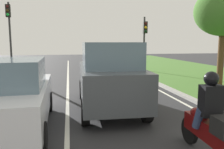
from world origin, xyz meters
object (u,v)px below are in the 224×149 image
car_suv_ahead (109,75)px  traffic_light_near_right (145,35)px  tree_roadside_near (224,12)px  rider_person (210,100)px  traffic_light_overhead_left (9,25)px  car_sedan_left_lane (12,96)px  motorcycle (210,132)px

car_suv_ahead → traffic_light_near_right: (4.50, 9.72, 1.63)m
car_suv_ahead → tree_roadside_near: tree_roadside_near is taller
rider_person → tree_roadside_near: (5.13, 6.86, 2.61)m
traffic_light_near_right → traffic_light_overhead_left: 10.09m
car_sedan_left_lane → traffic_light_near_right: (7.29, 11.17, 1.88)m
tree_roadside_near → rider_person: bearing=-126.8°
motorcycle → car_sedan_left_lane: bearing=151.4°
tree_roadside_near → car_sedan_left_lane: bearing=-153.7°
motorcycle → rider_person: (0.00, 0.05, 0.62)m
rider_person → tree_roadside_near: size_ratio=0.23×
rider_person → traffic_light_overhead_left: size_ratio=0.23×
car_suv_ahead → rider_person: (1.31, -3.76, 0.02)m
traffic_light_overhead_left → motorcycle: bearing=-64.5°
car_sedan_left_lane → traffic_light_near_right: traffic_light_near_right is taller
car_suv_ahead → rider_person: car_suv_ahead is taller
car_sedan_left_lane → traffic_light_overhead_left: traffic_light_overhead_left is taller
car_suv_ahead → motorcycle: car_suv_ahead is taller
car_suv_ahead → tree_roadside_near: size_ratio=0.90×
rider_person → car_suv_ahead: bearing=110.5°
traffic_light_near_right → traffic_light_overhead_left: size_ratio=0.82×
traffic_light_near_right → tree_roadside_near: (1.94, -6.61, 1.01)m
rider_person → tree_roadside_near: bearing=54.5°
motorcycle → traffic_light_near_right: bearing=78.0°
rider_person → traffic_light_near_right: traffic_light_near_right is taller
car_suv_ahead → traffic_light_overhead_left: traffic_light_overhead_left is taller
tree_roadside_near → car_suv_ahead: bearing=-154.2°
motorcycle → traffic_light_overhead_left: traffic_light_overhead_left is taller
car_sedan_left_lane → tree_roadside_near: size_ratio=0.86×
motorcycle → tree_roadside_near: size_ratio=0.37×
rider_person → traffic_light_overhead_left: traffic_light_overhead_left is taller
car_suv_ahead → tree_roadside_near: bearing=27.6°
traffic_light_near_right → traffic_light_overhead_left: bearing=175.4°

